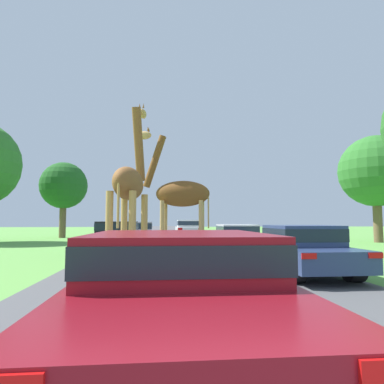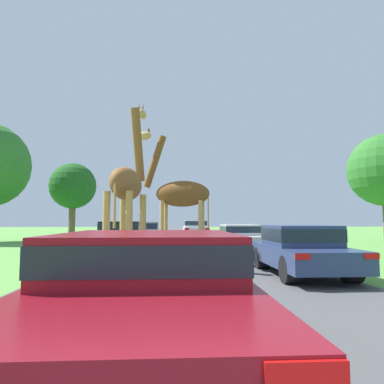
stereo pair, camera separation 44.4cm
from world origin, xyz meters
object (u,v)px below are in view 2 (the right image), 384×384
Objects in this scene: car_lead_maroon at (148,294)px; car_verge_right at (195,229)px; car_far_ahead at (121,237)px; giraffe_companion at (128,188)px; car_queue_right at (146,232)px; giraffe_near_road at (180,195)px; car_queue_left at (240,238)px; car_rear_follower at (301,248)px; tree_far_right at (73,186)px.

car_lead_maroon is 1.10× the size of car_verge_right.
car_far_ahead is at bearing 99.71° from car_lead_maroon.
giraffe_companion is 5.93m from car_far_ahead.
car_verge_right is (4.22, 12.25, 0.04)m from car_far_ahead.
car_lead_maroon is at bearing -85.66° from car_queue_right.
car_queue_right is (-1.95, 10.70, -1.66)m from giraffe_near_road.
car_queue_left is 12.51m from car_verge_right.
car_queue_left is (4.79, -7.14, -0.05)m from car_queue_right.
giraffe_near_road is at bearing -55.68° from car_far_ahead.
giraffe_near_road is 16.18m from car_verge_right.
car_verge_right reaches higher than car_lead_maroon.
car_queue_left is at bearing 94.56° from car_rear_follower.
car_rear_follower is (5.91, -6.32, -0.03)m from car_far_ahead.
giraffe_near_road is 1.09× the size of car_queue_right.
car_queue_left is at bearing -84.50° from car_verge_right.
car_queue_left is 5.43m from car_far_ahead.
tree_far_right is at bearing 37.47° from giraffe_near_road.
car_lead_maroon reaches higher than car_queue_left.
tree_far_right is at bearing 113.50° from car_far_ahead.
giraffe_near_road is 4.86m from car_far_ahead.
car_far_ahead is 8.66m from car_rear_follower.
giraffe_companion is at bearing -88.31° from car_queue_right.
giraffe_near_road is 0.74× the size of tree_far_right.
car_queue_left is at bearing -51.81° from tree_far_right.
giraffe_near_road is at bearing -95.87° from car_verge_right.
giraffe_companion reaches higher than car_lead_maroon.
car_verge_right is at bearing 90.69° from giraffe_companion.
car_lead_maroon is at bearing -69.73° from giraffe_companion.
giraffe_near_road is 8.54m from car_lead_maroon.
giraffe_companion is 12.64m from car_queue_right.
car_lead_maroon is 12.38m from car_queue_left.
car_verge_right is 0.95× the size of car_rear_follower.
car_queue_right is 1.04× the size of car_rear_follower.
car_far_ahead reaches higher than car_queue_left.
tree_far_right reaches higher than giraffe_companion.
car_lead_maroon is 24.47m from car_verge_right.
tree_far_right is at bearing 165.92° from car_verge_right.
car_verge_right is 18.65m from car_rear_follower.
giraffe_companion reaches higher than car_queue_left.
giraffe_companion is 7.18m from car_queue_left.
car_queue_right is at bearing -48.34° from tree_far_right.
car_queue_right is 1.10× the size of car_verge_right.
car_queue_right is at bearing 21.92° from giraffe_near_road.
car_queue_left is at bearing 61.52° from giraffe_companion.
giraffe_companion is 1.24× the size of car_queue_left.
car_queue_right is at bearing 111.73° from car_rear_follower.
car_far_ahead is at bearing -95.19° from car_queue_right.
tree_far_right is (-12.40, 21.26, 3.77)m from car_rear_follower.
car_rear_follower is (4.91, -0.73, -1.73)m from giraffe_companion.
car_lead_maroon is (1.08, -6.54, -1.71)m from giraffe_companion.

